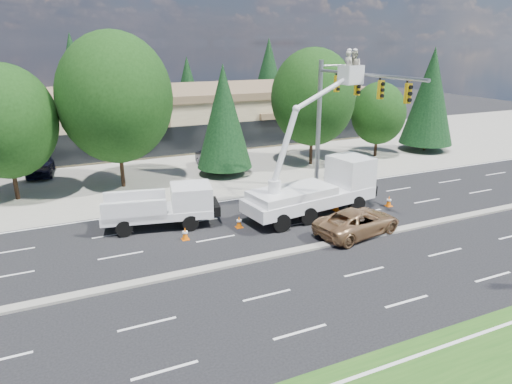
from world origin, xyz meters
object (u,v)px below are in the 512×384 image
signal_mast (337,107)px  utility_pickup (166,210)px  bucket_truck (322,179)px  minivan (358,222)px

signal_mast → utility_pickup: bearing=-175.5°
bucket_truck → minivan: 3.99m
utility_pickup → bucket_truck: (9.31, -1.78, 1.18)m
utility_pickup → bucket_truck: bearing=0.6°
utility_pickup → bucket_truck: size_ratio=0.66×
utility_pickup → minivan: (9.34, -5.51, -0.26)m
utility_pickup → bucket_truck: bucket_truck is taller
bucket_truck → signal_mast: bearing=37.1°
signal_mast → bucket_truck: bucket_truck is taller
signal_mast → utility_pickup: (-12.00, -0.94, -5.09)m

